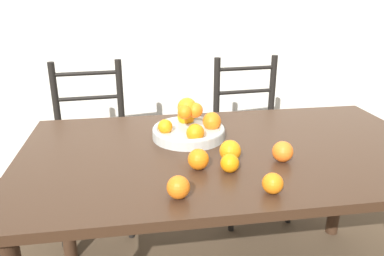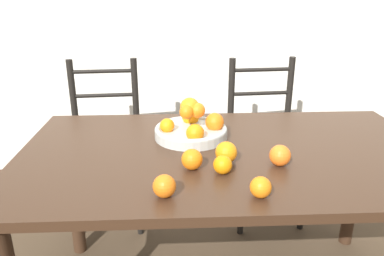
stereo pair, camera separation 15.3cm
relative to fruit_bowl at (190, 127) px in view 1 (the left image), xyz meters
The scene contains 11 objects.
wall_back 1.43m from the fruit_bowl, 83.84° to the left, with size 8.00×0.06×2.60m.
dining_table 0.25m from the fruit_bowl, 44.77° to the right, with size 1.69×0.95×0.78m.
fruit_bowl is the anchor object (origin of this frame).
orange_loose_0 0.36m from the fruit_bowl, 75.46° to the right, with size 0.07×0.07×0.07m.
orange_loose_1 0.43m from the fruit_bowl, 43.71° to the right, with size 0.08×0.08×0.08m.
orange_loose_2 0.29m from the fruit_bowl, 66.17° to the right, with size 0.08×0.08×0.08m.
orange_loose_3 0.55m from the fruit_bowl, 69.94° to the right, with size 0.07×0.07×0.07m.
orange_loose_4 0.51m from the fruit_bowl, 102.46° to the right, with size 0.07×0.07×0.07m.
orange_loose_5 0.31m from the fruit_bowl, 92.75° to the right, with size 0.08×0.08×0.08m.
chair_left 0.86m from the fruit_bowl, 129.44° to the left, with size 0.45×0.43×1.00m.
chair_right 0.85m from the fruit_bowl, 51.42° to the left, with size 0.45×0.43×1.00m.
Camera 1 is at (-0.37, -1.37, 1.39)m, focal length 35.00 mm.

